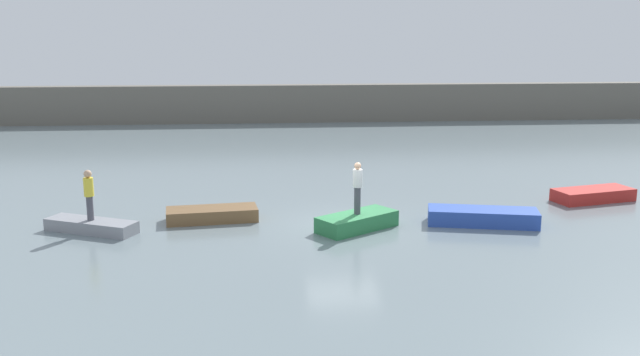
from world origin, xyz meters
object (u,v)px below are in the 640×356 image
rowboat_green (357,222)px  rowboat_blue (483,217)px  person_yellow_shirt (89,192)px  rowboat_grey (91,226)px  rowboat_brown (212,214)px  rowboat_red (593,195)px  person_white_shirt (358,185)px

rowboat_green → rowboat_blue: size_ratio=0.76×
rowboat_blue → person_yellow_shirt: person_yellow_shirt is taller
rowboat_grey → person_yellow_shirt: person_yellow_shirt is taller
rowboat_blue → person_yellow_shirt: size_ratio=2.20×
rowboat_brown → rowboat_blue: rowboat_blue is taller
rowboat_green → rowboat_blue: 4.42m
rowboat_green → person_yellow_shirt: person_yellow_shirt is taller
rowboat_grey → rowboat_green: bearing=22.1°
rowboat_red → person_white_shirt: person_white_shirt is taller
rowboat_brown → person_white_shirt: 5.33m
rowboat_grey → rowboat_red: size_ratio=1.01×
rowboat_brown → rowboat_red: bearing=-0.3°
rowboat_green → rowboat_red: rowboat_green is taller
rowboat_green → person_white_shirt: (0.00, -0.00, 1.26)m
rowboat_grey → rowboat_red: (18.66, 2.67, 0.04)m
rowboat_blue → person_white_shirt: 4.59m
rowboat_red → rowboat_blue: bearing=-165.2°
rowboat_brown → rowboat_blue: bearing=-14.4°
rowboat_green → person_yellow_shirt: (-8.88, 0.47, 1.10)m
rowboat_brown → rowboat_green: size_ratio=1.12×
rowboat_brown → person_white_shirt: size_ratio=1.79×
rowboat_green → person_white_shirt: bearing=-79.7°
rowboat_grey → rowboat_green: 8.89m
rowboat_blue → person_yellow_shirt: bearing=-168.1°
rowboat_red → person_yellow_shirt: (-18.66, -2.67, 1.12)m
person_yellow_shirt → rowboat_brown: bearing=14.7°
rowboat_grey → person_white_shirt: bearing=22.1°
rowboat_green → rowboat_red: (9.79, 3.14, -0.03)m
rowboat_brown → rowboat_blue: (9.36, -1.27, 0.04)m
rowboat_green → rowboat_red: size_ratio=0.90×
rowboat_brown → rowboat_red: rowboat_red is taller
rowboat_red → person_white_shirt: 10.36m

